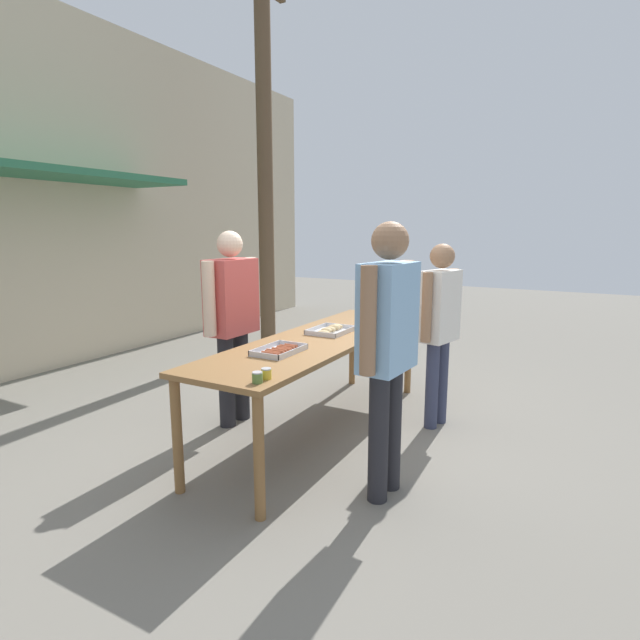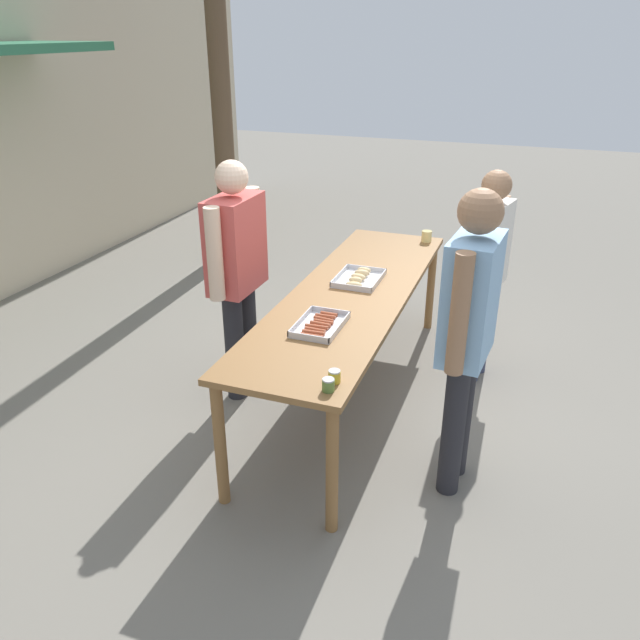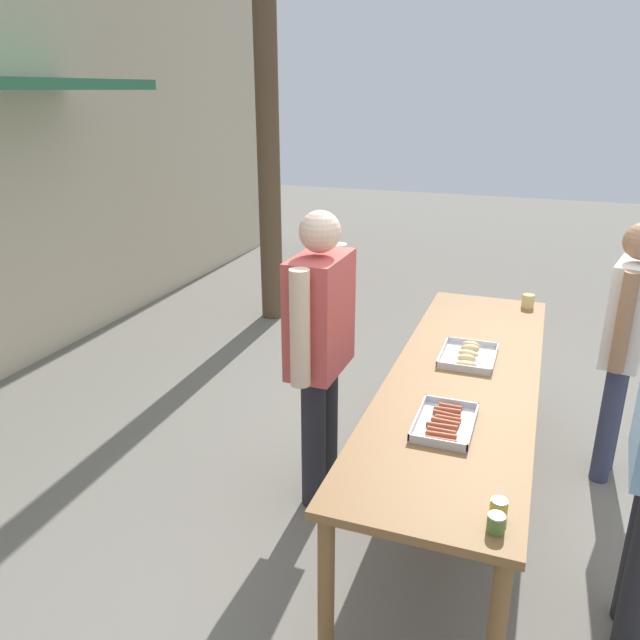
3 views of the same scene
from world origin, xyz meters
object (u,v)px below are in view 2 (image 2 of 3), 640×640
condiment_jar_mustard (328,385)px  beer_cup (427,236)px  food_tray_sausages (320,325)px  person_customer_holding_hotdog (468,321)px  person_server_behind_table (237,263)px  condiment_jar_ketchup (334,376)px  person_customer_with_cup (488,259)px  food_tray_buns (359,278)px

condiment_jar_mustard → beer_cup: beer_cup is taller
food_tray_sausages → person_customer_holding_hotdog: bearing=-96.1°
beer_cup → person_server_behind_table: (-1.51, 1.08, 0.14)m
condiment_jar_mustard → condiment_jar_ketchup: 0.09m
person_server_behind_table → person_customer_holding_hotdog: 1.78m
food_tray_sausages → condiment_jar_ketchup: size_ratio=6.00×
food_tray_sausages → person_customer_holding_hotdog: 0.94m
person_customer_with_cup → food_tray_buns: bearing=-51.5°
food_tray_sausages → beer_cup: bearing=-8.4°
condiment_jar_ketchup → beer_cup: 2.54m
food_tray_buns → person_customer_with_cup: bearing=-64.3°
food_tray_buns → person_customer_holding_hotdog: (-0.94, -0.91, 0.21)m
beer_cup → food_tray_sausages: bearing=171.6°
condiment_jar_mustard → food_tray_sausages: bearing=23.4°
person_server_behind_table → person_customer_with_cup: size_ratio=1.07×
food_tray_sausages → condiment_jar_ketchup: 0.67m
person_customer_holding_hotdog → person_server_behind_table: bearing=-102.7°
condiment_jar_ketchup → person_customer_holding_hotdog: person_customer_holding_hotdog is taller
condiment_jar_mustard → condiment_jar_ketchup: bearing=-0.8°
food_tray_sausages → food_tray_buns: (0.85, 0.00, 0.01)m
food_tray_sausages → condiment_jar_mustard: condiment_jar_mustard is taller
person_customer_holding_hotdog → condiment_jar_ketchup: bearing=-46.1°
food_tray_sausages → person_customer_holding_hotdog: size_ratio=0.23×
food_tray_sausages → condiment_jar_mustard: 0.75m
food_tray_buns → person_customer_holding_hotdog: size_ratio=0.23×
beer_cup → person_customer_with_cup: person_customer_with_cup is taller
beer_cup → person_server_behind_table: 1.86m
condiment_jar_mustard → beer_cup: bearing=0.2°
condiment_jar_mustard → person_server_behind_table: (1.12, 1.09, 0.15)m
food_tray_buns → food_tray_sausages: bearing=-180.0°
condiment_jar_mustard → condiment_jar_ketchup: (0.09, -0.00, 0.00)m
person_customer_holding_hotdog → person_customer_with_cup: person_customer_holding_hotdog is taller
condiment_jar_ketchup → person_server_behind_table: bearing=46.6°
condiment_jar_ketchup → food_tray_buns: bearing=11.7°
food_tray_sausages → food_tray_buns: food_tray_buns is taller
food_tray_sausages → person_customer_with_cup: 1.55m
condiment_jar_ketchup → person_customer_holding_hotdog: (0.50, -0.61, 0.20)m
condiment_jar_ketchup → person_customer_with_cup: bearing=-17.2°
person_server_behind_table → person_customer_holding_hotdog: bearing=-106.6°
food_tray_sausages → condiment_jar_mustard: (-0.69, -0.30, 0.02)m
food_tray_buns → person_server_behind_table: size_ratio=0.23×
condiment_jar_mustard → condiment_jar_ketchup: size_ratio=1.00×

